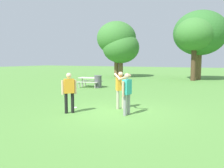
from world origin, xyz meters
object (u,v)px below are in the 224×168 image
(person_catcher, at_px, (121,87))
(tree_far_right, at_px, (195,35))
(trash_can_beside_table, at_px, (98,82))
(tree_slender_mid, at_px, (200,33))
(person_thrower, at_px, (69,90))
(tree_tall_left, at_px, (116,38))
(person_bystander, at_px, (127,91))
(tree_broad_center, at_px, (121,48))
(frisbee, at_px, (74,108))
(picnic_table_near, at_px, (90,80))

(person_catcher, relative_size, tree_far_right, 0.25)
(trash_can_beside_table, relative_size, tree_slender_mid, 0.13)
(person_thrower, relative_size, tree_tall_left, 0.23)
(person_bystander, relative_size, tree_far_right, 0.25)
(person_bystander, bearing_deg, tree_far_right, 88.35)
(trash_can_beside_table, height_order, tree_far_right, tree_far_right)
(tree_broad_center, xyz_separation_m, tree_far_right, (8.82, -1.11, 1.06))
(person_bystander, bearing_deg, tree_slender_mid, 87.41)
(frisbee, height_order, tree_tall_left, tree_tall_left)
(tree_far_right, relative_size, tree_slender_mid, 0.87)
(person_catcher, height_order, tree_broad_center, tree_broad_center)
(person_bystander, bearing_deg, person_catcher, 126.12)
(picnic_table_near, height_order, tree_far_right, tree_far_right)
(frisbee, relative_size, tree_slender_mid, 0.03)
(person_bystander, xyz_separation_m, tree_broad_center, (-8.34, 17.72, 2.72))
(person_bystander, xyz_separation_m, frisbee, (-2.61, 0.12, -0.95))
(tree_broad_center, bearing_deg, tree_far_right, -7.16)
(tree_broad_center, bearing_deg, tree_tall_left, 175.73)
(tree_slender_mid, bearing_deg, person_catcher, -94.95)
(tree_slender_mid, bearing_deg, person_bystander, -92.59)
(person_bystander, height_order, tree_broad_center, tree_broad_center)
(person_thrower, height_order, frisbee, person_thrower)
(picnic_table_near, relative_size, tree_slender_mid, 0.26)
(person_catcher, relative_size, person_bystander, 1.00)
(trash_can_beside_table, bearing_deg, tree_tall_left, 108.50)
(person_catcher, bearing_deg, picnic_table_near, 131.97)
(frisbee, distance_m, trash_can_beside_table, 7.35)
(tree_tall_left, height_order, tree_slender_mid, tree_slender_mid)
(tree_broad_center, distance_m, tree_slender_mid, 9.27)
(frisbee, bearing_deg, tree_broad_center, 108.02)
(person_catcher, xyz_separation_m, picnic_table_near, (-5.48, 6.09, -0.40))
(frisbee, bearing_deg, person_bystander, -2.59)
(trash_can_beside_table, distance_m, tree_broad_center, 11.65)
(trash_can_beside_table, bearing_deg, frisbee, -68.07)
(trash_can_beside_table, bearing_deg, tree_far_right, 58.98)
(person_bystander, relative_size, frisbee, 6.42)
(trash_can_beside_table, height_order, tree_broad_center, tree_broad_center)
(person_thrower, distance_m, person_bystander, 2.32)
(person_thrower, height_order, person_catcher, same)
(frisbee, bearing_deg, person_catcher, 22.48)
(person_thrower, distance_m, tree_slender_mid, 19.60)
(trash_can_beside_table, xyz_separation_m, tree_slender_mid, (6.17, 11.26, 4.54))
(frisbee, relative_size, trash_can_beside_table, 0.27)
(person_thrower, xyz_separation_m, tree_broad_center, (-6.15, 18.47, 2.74))
(person_bystander, bearing_deg, trash_can_beside_table, 127.71)
(person_catcher, bearing_deg, trash_can_beside_table, 127.95)
(tree_slender_mid, bearing_deg, trash_can_beside_table, -118.74)
(tree_tall_left, height_order, tree_far_right, tree_tall_left)
(tree_tall_left, bearing_deg, trash_can_beside_table, -71.50)
(person_bystander, height_order, picnic_table_near, person_bystander)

